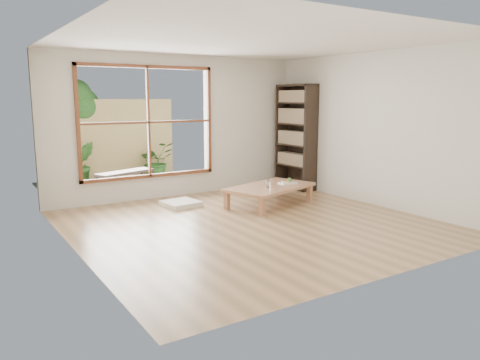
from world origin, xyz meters
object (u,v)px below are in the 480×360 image
object	(u,v)px
low_table	(270,188)
garden_bench	(125,174)
bookshelf	(296,137)
food_tray	(288,182)

from	to	relation	value
low_table	garden_bench	size ratio (longest dim) A/B	1.41
bookshelf	garden_bench	distance (m)	3.50
low_table	garden_bench	world-z (taller)	garden_bench
food_tray	garden_bench	size ratio (longest dim) A/B	0.25
bookshelf	food_tray	world-z (taller)	bookshelf
garden_bench	food_tray	bearing A→B (deg)	-69.41
low_table	garden_bench	bearing A→B (deg)	105.98
low_table	garden_bench	distance (m)	3.05
bookshelf	food_tray	bearing A→B (deg)	-134.29
bookshelf	garden_bench	size ratio (longest dim) A/B	1.69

